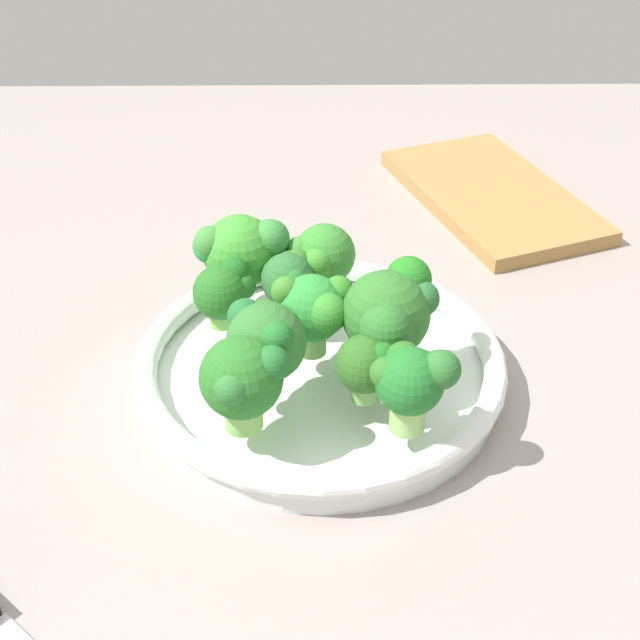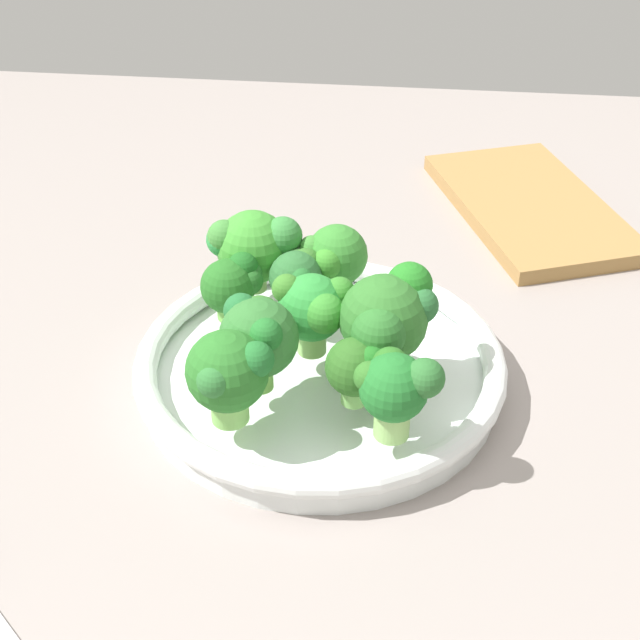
% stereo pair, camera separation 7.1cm
% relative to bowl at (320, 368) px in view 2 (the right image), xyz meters
% --- Properties ---
extents(ground_plane, '(1.30, 1.30, 0.03)m').
position_rel_bowl_xyz_m(ground_plane, '(0.01, 0.03, -0.03)').
color(ground_plane, gray).
extents(bowl, '(0.29, 0.29, 0.03)m').
position_rel_bowl_xyz_m(bowl, '(0.00, 0.00, 0.00)').
color(bowl, white).
rests_on(bowl, ground_plane).
extents(broccoli_floret_0, '(0.06, 0.06, 0.06)m').
position_rel_bowl_xyz_m(broccoli_floret_0, '(0.08, -0.00, 0.05)').
color(broccoli_floret_0, '#82C667').
rests_on(broccoli_floret_0, bowl).
extents(broccoli_floret_1, '(0.06, 0.06, 0.07)m').
position_rel_bowl_xyz_m(broccoli_floret_1, '(-0.05, 0.04, 0.06)').
color(broccoli_floret_1, '#87CC59').
rests_on(broccoli_floret_1, bowl).
extents(broccoli_floret_2, '(0.06, 0.06, 0.07)m').
position_rel_bowl_xyz_m(broccoli_floret_2, '(-0.00, 0.00, 0.06)').
color(broccoli_floret_2, '#91C666').
rests_on(broccoli_floret_2, bowl).
extents(broccoli_floret_3, '(0.04, 0.04, 0.05)m').
position_rel_bowl_xyz_m(broccoli_floret_3, '(-0.06, -0.03, 0.05)').
color(broccoli_floret_3, '#78B35A').
rests_on(broccoli_floret_3, bowl).
extents(broccoli_floret_4, '(0.05, 0.05, 0.06)m').
position_rel_bowl_xyz_m(broccoli_floret_4, '(0.05, 0.03, 0.05)').
color(broccoli_floret_4, '#9CC865').
rests_on(broccoli_floret_4, bowl).
extents(broccoli_floret_5, '(0.06, 0.08, 0.07)m').
position_rel_bowl_xyz_m(broccoli_floret_5, '(0.08, 0.07, 0.06)').
color(broccoli_floret_5, '#96CA69').
rests_on(broccoli_floret_5, bowl).
extents(broccoli_floret_6, '(0.06, 0.06, 0.07)m').
position_rel_bowl_xyz_m(broccoli_floret_6, '(-0.09, 0.05, 0.06)').
color(broccoli_floret_6, '#94D96A').
rests_on(broccoli_floret_6, bowl).
extents(broccoli_floret_7, '(0.05, 0.05, 0.06)m').
position_rel_bowl_xyz_m(broccoli_floret_7, '(0.04, 0.08, 0.05)').
color(broccoli_floret_7, '#75C14E').
rests_on(broccoli_floret_7, bowl).
extents(broccoli_floret_8, '(0.05, 0.06, 0.07)m').
position_rel_bowl_xyz_m(broccoli_floret_8, '(-0.09, -0.06, 0.06)').
color(broccoli_floret_8, '#97C86C').
rests_on(broccoli_floret_8, bowl).
extents(broccoli_floret_9, '(0.08, 0.07, 0.08)m').
position_rel_bowl_xyz_m(broccoli_floret_9, '(-0.02, -0.05, 0.07)').
color(broccoli_floret_9, '#7EC159').
rests_on(broccoli_floret_9, bowl).
extents(cutting_board, '(0.30, 0.23, 0.02)m').
position_rel_bowl_xyz_m(cutting_board, '(0.31, -0.19, -0.01)').
color(cutting_board, '#A57A43').
rests_on(cutting_board, ground_plane).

